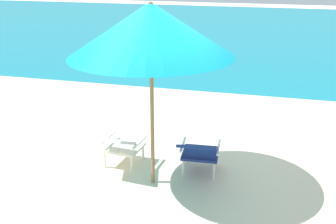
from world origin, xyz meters
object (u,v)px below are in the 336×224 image
at_px(swim_buoy, 179,43).
at_px(lounge_chair_left, 118,144).
at_px(beach_umbrella_center, 151,30).
at_px(lounge_chair_right, 199,151).

bearing_deg(swim_buoy, lounge_chair_left, -82.63).
relative_size(swim_buoy, lounge_chair_left, 1.74).
bearing_deg(swim_buoy, beach_umbrella_center, -79.25).
xyz_separation_m(swim_buoy, lounge_chair_right, (2.34, -8.93, 0.31)).
height_order(swim_buoy, lounge_chair_left, lounge_chair_left).
height_order(swim_buoy, lounge_chair_right, lounge_chair_right).
height_order(swim_buoy, beach_umbrella_center, beach_umbrella_center).
relative_size(swim_buoy, lounge_chair_right, 1.77).
bearing_deg(swim_buoy, lounge_chair_right, -75.28).
distance_m(swim_buoy, lounge_chair_right, 9.23).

